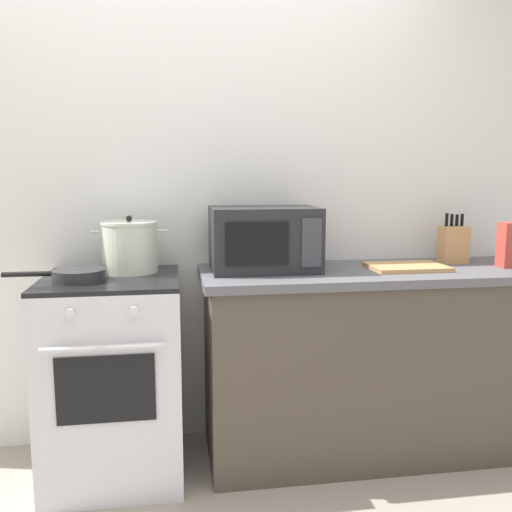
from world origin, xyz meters
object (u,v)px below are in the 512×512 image
stock_pot (130,247)px  cutting_board (407,267)px  frying_pan (77,275)px  knife_block (453,244)px  stove (114,376)px  pasta_box (508,245)px  microwave (264,239)px

stock_pot → cutting_board: 1.32m
frying_pan → knife_block: (1.83, 0.21, 0.07)m
cutting_board → knife_block: (0.31, 0.14, 0.09)m
knife_block → stove: bearing=-175.3°
stove → cutting_board: 1.47m
stock_pot → pasta_box: (1.82, -0.15, -0.01)m
stove → stock_pot: size_ratio=2.67×
microwave → stock_pot: bearing=176.5°
stove → microwave: 0.94m
stock_pot → pasta_box: 1.82m
stove → microwave: microwave is taller
frying_pan → microwave: (0.83, 0.14, 0.12)m
stock_pot → knife_block: 1.62m
knife_block → pasta_box: 0.26m
stove → stock_pot: bearing=55.3°
cutting_board → knife_block: bearing=24.2°
stove → knife_block: bearing=4.7°
knife_block → pasta_box: (0.20, -0.17, 0.01)m
knife_block → frying_pan: bearing=-173.6°
stove → knife_block: size_ratio=3.58×
stove → frying_pan: frying_pan is taller
frying_pan → pasta_box: pasta_box is taller
microwave → cutting_board: 0.71m
frying_pan → cutting_board: size_ratio=1.18×
cutting_board → pasta_box: bearing=-3.4°
frying_pan → pasta_box: (2.03, 0.04, 0.08)m
stock_pot → frying_pan: 0.29m
microwave → knife_block: 1.00m
cutting_board → microwave: bearing=173.5°
stove → knife_block: knife_block is taller
microwave → pasta_box: size_ratio=2.27×
frying_pan → pasta_box: size_ratio=1.93×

